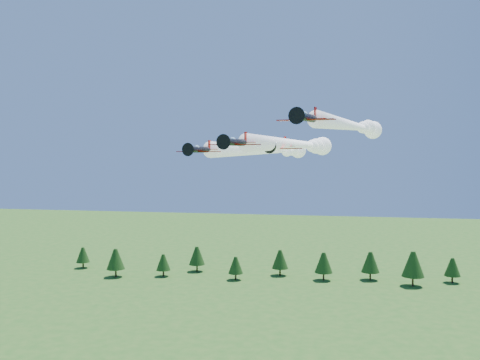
% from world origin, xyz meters
% --- Properties ---
extents(plane_lead, '(15.49, 48.49, 3.70)m').
position_xyz_m(plane_lead, '(5.55, 19.26, 46.35)').
color(plane_lead, black).
rests_on(plane_lead, ground).
extents(plane_left, '(16.60, 55.87, 3.70)m').
position_xyz_m(plane_left, '(-1.15, 32.49, 45.45)').
color(plane_left, black).
rests_on(plane_left, ground).
extents(plane_right, '(17.15, 49.31, 3.70)m').
position_xyz_m(plane_right, '(15.07, 23.90, 49.73)').
color(plane_right, black).
rests_on(plane_right, ground).
extents(plane_slot, '(7.88, 8.65, 2.75)m').
position_xyz_m(plane_slot, '(2.92, 8.17, 45.95)').
color(plane_slot, black).
rests_on(plane_slot, ground).
extents(treeline, '(175.43, 20.42, 11.65)m').
position_xyz_m(treeline, '(8.44, 110.02, 6.23)').
color(treeline, '#382314').
rests_on(treeline, ground).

